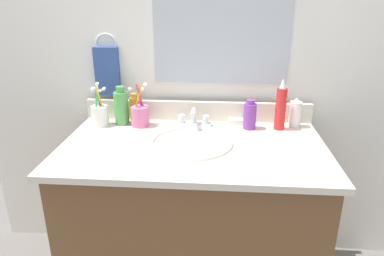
{
  "coord_description": "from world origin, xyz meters",
  "views": [
    {
      "loc": [
        0.09,
        -1.27,
        1.29
      ],
      "look_at": [
        -0.0,
        0.0,
        0.8
      ],
      "focal_mm": 33.04,
      "sensor_mm": 36.0,
      "label": 1
    }
  ],
  "objects_px": {
    "faucet": "(194,120)",
    "bottle_toner_green": "(121,107)",
    "hand_towel": "(107,71)",
    "cup_pink": "(140,115)",
    "cup_white_ceramic": "(100,114)",
    "soap_bar": "(236,121)",
    "bottle_oil_amber": "(134,108)",
    "bottle_spray_red": "(281,107)",
    "bottle_cream_purple": "(250,115)",
    "bottle_lotion_white": "(295,113)"
  },
  "relations": [
    {
      "from": "hand_towel",
      "to": "faucet",
      "type": "bearing_deg",
      "value": -13.47
    },
    {
      "from": "bottle_cream_purple",
      "to": "hand_towel",
      "type": "bearing_deg",
      "value": 170.25
    },
    {
      "from": "cup_white_ceramic",
      "to": "bottle_spray_red",
      "type": "bearing_deg",
      "value": 0.87
    },
    {
      "from": "cup_pink",
      "to": "faucet",
      "type": "bearing_deg",
      "value": 3.87
    },
    {
      "from": "hand_towel",
      "to": "bottle_lotion_white",
      "type": "height_order",
      "value": "hand_towel"
    },
    {
      "from": "hand_towel",
      "to": "faucet",
      "type": "distance_m",
      "value": 0.46
    },
    {
      "from": "bottle_toner_green",
      "to": "bottle_spray_red",
      "type": "height_order",
      "value": "bottle_spray_red"
    },
    {
      "from": "cup_pink",
      "to": "soap_bar",
      "type": "relative_size",
      "value": 3.05
    },
    {
      "from": "bottle_lotion_white",
      "to": "soap_bar",
      "type": "xyz_separation_m",
      "value": [
        -0.26,
        0.02,
        -0.05
      ]
    },
    {
      "from": "bottle_toner_green",
      "to": "cup_white_ceramic",
      "type": "xyz_separation_m",
      "value": [
        -0.09,
        -0.03,
        -0.03
      ]
    },
    {
      "from": "hand_towel",
      "to": "soap_bar",
      "type": "distance_m",
      "value": 0.63
    },
    {
      "from": "faucet",
      "to": "bottle_toner_green",
      "type": "bearing_deg",
      "value": 179.55
    },
    {
      "from": "bottle_lotion_white",
      "to": "bottle_cream_purple",
      "type": "bearing_deg",
      "value": -169.24
    },
    {
      "from": "bottle_toner_green",
      "to": "bottle_spray_red",
      "type": "bearing_deg",
      "value": -1.13
    },
    {
      "from": "bottle_spray_red",
      "to": "cup_white_ceramic",
      "type": "relative_size",
      "value": 1.16
    },
    {
      "from": "bottle_toner_green",
      "to": "bottle_cream_purple",
      "type": "distance_m",
      "value": 0.57
    },
    {
      "from": "faucet",
      "to": "bottle_lotion_white",
      "type": "distance_m",
      "value": 0.45
    },
    {
      "from": "faucet",
      "to": "bottle_cream_purple",
      "type": "relative_size",
      "value": 1.23
    },
    {
      "from": "bottle_toner_green",
      "to": "cup_pink",
      "type": "xyz_separation_m",
      "value": [
        0.09,
        -0.02,
        -0.03
      ]
    },
    {
      "from": "cup_pink",
      "to": "bottle_toner_green",
      "type": "bearing_deg",
      "value": 168.1
    },
    {
      "from": "faucet",
      "to": "cup_pink",
      "type": "height_order",
      "value": "cup_pink"
    },
    {
      "from": "bottle_cream_purple",
      "to": "soap_bar",
      "type": "height_order",
      "value": "bottle_cream_purple"
    },
    {
      "from": "hand_towel",
      "to": "bottle_toner_green",
      "type": "bearing_deg",
      "value": -49.5
    },
    {
      "from": "bottle_cream_purple",
      "to": "cup_pink",
      "type": "height_order",
      "value": "cup_pink"
    },
    {
      "from": "bottle_oil_amber",
      "to": "hand_towel",
      "type": "bearing_deg",
      "value": 161.16
    },
    {
      "from": "faucet",
      "to": "bottle_lotion_white",
      "type": "height_order",
      "value": "bottle_lotion_white"
    },
    {
      "from": "cup_white_ceramic",
      "to": "cup_pink",
      "type": "height_order",
      "value": "same"
    },
    {
      "from": "bottle_toner_green",
      "to": "bottle_cream_purple",
      "type": "bearing_deg",
      "value": -1.72
    },
    {
      "from": "faucet",
      "to": "cup_pink",
      "type": "distance_m",
      "value": 0.24
    },
    {
      "from": "soap_bar",
      "to": "faucet",
      "type": "bearing_deg",
      "value": -168.04
    },
    {
      "from": "soap_bar",
      "to": "bottle_oil_amber",
      "type": "bearing_deg",
      "value": 178.32
    },
    {
      "from": "hand_towel",
      "to": "bottle_lotion_white",
      "type": "relative_size",
      "value": 1.65
    },
    {
      "from": "hand_towel",
      "to": "bottle_spray_red",
      "type": "relative_size",
      "value": 0.97
    },
    {
      "from": "bottle_oil_amber",
      "to": "bottle_lotion_white",
      "type": "bearing_deg",
      "value": -2.4
    },
    {
      "from": "faucet",
      "to": "cup_white_ceramic",
      "type": "relative_size",
      "value": 0.82
    },
    {
      "from": "bottle_oil_amber",
      "to": "soap_bar",
      "type": "height_order",
      "value": "bottle_oil_amber"
    },
    {
      "from": "faucet",
      "to": "bottle_cream_purple",
      "type": "bearing_deg",
      "value": -3.4
    },
    {
      "from": "bottle_toner_green",
      "to": "bottle_cream_purple",
      "type": "height_order",
      "value": "bottle_toner_green"
    },
    {
      "from": "bottle_cream_purple",
      "to": "faucet",
      "type": "bearing_deg",
      "value": 176.6
    },
    {
      "from": "bottle_oil_amber",
      "to": "cup_pink",
      "type": "distance_m",
      "value": 0.08
    },
    {
      "from": "hand_towel",
      "to": "soap_bar",
      "type": "bearing_deg",
      "value": -5.48
    },
    {
      "from": "bottle_lotion_white",
      "to": "cup_white_ceramic",
      "type": "relative_size",
      "value": 0.68
    },
    {
      "from": "bottle_cream_purple",
      "to": "cup_pink",
      "type": "relative_size",
      "value": 0.67
    },
    {
      "from": "faucet",
      "to": "bottle_toner_green",
      "type": "height_order",
      "value": "bottle_toner_green"
    },
    {
      "from": "bottle_spray_red",
      "to": "cup_white_ceramic",
      "type": "distance_m",
      "value": 0.79
    },
    {
      "from": "faucet",
      "to": "bottle_toner_green",
      "type": "distance_m",
      "value": 0.33
    },
    {
      "from": "bottle_toner_green",
      "to": "cup_pink",
      "type": "distance_m",
      "value": 0.1
    },
    {
      "from": "hand_towel",
      "to": "bottle_toner_green",
      "type": "height_order",
      "value": "hand_towel"
    },
    {
      "from": "hand_towel",
      "to": "cup_pink",
      "type": "distance_m",
      "value": 0.27
    },
    {
      "from": "cup_white_ceramic",
      "to": "bottle_lotion_white",
      "type": "bearing_deg",
      "value": 3.1
    }
  ]
}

